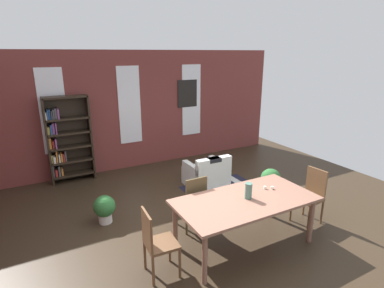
# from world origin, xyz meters

# --- Properties ---
(ground_plane) EXTENTS (9.58, 9.58, 0.00)m
(ground_plane) POSITION_xyz_m (0.00, 0.00, 0.00)
(ground_plane) COLOR #34271A
(back_wall_brick) EXTENTS (8.37, 0.12, 2.90)m
(back_wall_brick) POSITION_xyz_m (0.00, 3.52, 1.45)
(back_wall_brick) COLOR brown
(back_wall_brick) RESTS_ON ground
(window_pane_0) EXTENTS (0.55, 0.02, 1.89)m
(window_pane_0) POSITION_xyz_m (-1.72, 3.45, 1.60)
(window_pane_0) COLOR white
(window_pane_1) EXTENTS (0.55, 0.02, 1.89)m
(window_pane_1) POSITION_xyz_m (0.00, 3.45, 1.60)
(window_pane_1) COLOR white
(window_pane_2) EXTENTS (0.55, 0.02, 1.89)m
(window_pane_2) POSITION_xyz_m (1.72, 3.45, 1.60)
(window_pane_2) COLOR white
(dining_table) EXTENTS (2.10, 1.06, 0.77)m
(dining_table) POSITION_xyz_m (0.45, -0.60, 0.70)
(dining_table) COLOR #8B5F4D
(dining_table) RESTS_ON ground
(vase_on_table) EXTENTS (0.11, 0.11, 0.24)m
(vase_on_table) POSITION_xyz_m (0.49, -0.60, 0.89)
(vase_on_table) COLOR #4C7266
(vase_on_table) RESTS_ON dining_table
(tealight_candle_0) EXTENTS (0.04, 0.04, 0.04)m
(tealight_candle_0) POSITION_xyz_m (1.03, -0.53, 0.79)
(tealight_candle_0) COLOR silver
(tealight_candle_0) RESTS_ON dining_table
(tealight_candle_1) EXTENTS (0.04, 0.04, 0.04)m
(tealight_candle_1) POSITION_xyz_m (0.93, -0.47, 0.79)
(tealight_candle_1) COLOR silver
(tealight_candle_1) RESTS_ON dining_table
(dining_chair_head_right) EXTENTS (0.44, 0.44, 0.95)m
(dining_chair_head_right) POSITION_xyz_m (1.87, -0.59, 0.51)
(dining_chair_head_right) COLOR brown
(dining_chair_head_right) RESTS_ON ground
(dining_chair_head_left) EXTENTS (0.42, 0.42, 0.95)m
(dining_chair_head_left) POSITION_xyz_m (-0.98, -0.59, 0.51)
(dining_chair_head_left) COLOR brown
(dining_chair_head_left) RESTS_ON ground
(dining_chair_far_left) EXTENTS (0.41, 0.41, 0.95)m
(dining_chair_far_left) POSITION_xyz_m (-0.02, 0.16, 0.51)
(dining_chair_far_left) COLOR #4A3D25
(dining_chair_far_left) RESTS_ON ground
(bookshelf_tall) EXTENTS (0.94, 0.32, 1.94)m
(bookshelf_tall) POSITION_xyz_m (-1.54, 3.27, 0.98)
(bookshelf_tall) COLOR #2D2319
(bookshelf_tall) RESTS_ON ground
(armchair_white) EXTENTS (0.80, 0.81, 0.75)m
(armchair_white) POSITION_xyz_m (1.04, 1.48, 0.28)
(armchair_white) COLOR silver
(armchair_white) RESTS_ON ground
(potted_plant_by_shelf) EXTENTS (0.42, 0.42, 0.53)m
(potted_plant_by_shelf) POSITION_xyz_m (2.05, 0.57, 0.30)
(potted_plant_by_shelf) COLOR silver
(potted_plant_by_shelf) RESTS_ON ground
(potted_plant_corner) EXTENTS (0.37, 0.37, 0.50)m
(potted_plant_corner) POSITION_xyz_m (-1.27, 1.05, 0.28)
(potted_plant_corner) COLOR silver
(potted_plant_corner) RESTS_ON ground
(striped_rug) EXTENTS (1.57, 1.09, 0.01)m
(striped_rug) POSITION_xyz_m (1.26, 1.20, 0.00)
(striped_rug) COLOR #1E1E33
(striped_rug) RESTS_ON ground
(framed_picture) EXTENTS (0.56, 0.03, 0.72)m
(framed_picture) POSITION_xyz_m (1.60, 3.44, 1.79)
(framed_picture) COLOR black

